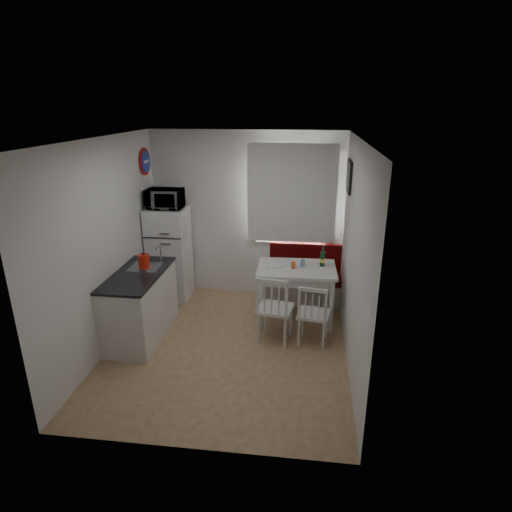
{
  "coord_description": "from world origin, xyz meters",
  "views": [
    {
      "loc": [
        0.96,
        -4.72,
        2.97
      ],
      "look_at": [
        0.3,
        0.5,
        1.08
      ],
      "focal_mm": 30.0,
      "sensor_mm": 36.0,
      "label": 1
    }
  ],
  "objects_px": {
    "chair_left": "(275,303)",
    "wine_bottle": "(323,256)",
    "dining_table": "(297,273)",
    "kettle": "(144,262)",
    "microwave": "(165,199)",
    "bench": "(307,283)",
    "kitchen_counter": "(140,304)",
    "fridge": "(170,253)",
    "chair_right": "(314,309)"
  },
  "relations": [
    {
      "from": "chair_left",
      "to": "fridge",
      "type": "relative_size",
      "value": 0.34
    },
    {
      "from": "bench",
      "to": "fridge",
      "type": "relative_size",
      "value": 0.86
    },
    {
      "from": "bench",
      "to": "dining_table",
      "type": "height_order",
      "value": "bench"
    },
    {
      "from": "dining_table",
      "to": "chair_right",
      "type": "height_order",
      "value": "chair_right"
    },
    {
      "from": "dining_table",
      "to": "chair_left",
      "type": "distance_m",
      "value": 0.73
    },
    {
      "from": "dining_table",
      "to": "microwave",
      "type": "bearing_deg",
      "value": 164.05
    },
    {
      "from": "kettle",
      "to": "chair_right",
      "type": "bearing_deg",
      "value": -2.6
    },
    {
      "from": "kitchen_counter",
      "to": "bench",
      "type": "xyz_separation_m",
      "value": [
        2.18,
        1.35,
        -0.16
      ]
    },
    {
      "from": "chair_right",
      "to": "bench",
      "type": "bearing_deg",
      "value": 103.37
    },
    {
      "from": "bench",
      "to": "dining_table",
      "type": "relative_size",
      "value": 1.14
    },
    {
      "from": "bench",
      "to": "fridge",
      "type": "height_order",
      "value": "fridge"
    },
    {
      "from": "chair_right",
      "to": "fridge",
      "type": "relative_size",
      "value": 0.3
    },
    {
      "from": "chair_left",
      "to": "wine_bottle",
      "type": "relative_size",
      "value": 1.73
    },
    {
      "from": "dining_table",
      "to": "microwave",
      "type": "height_order",
      "value": "microwave"
    },
    {
      "from": "microwave",
      "to": "kettle",
      "type": "xyz_separation_m",
      "value": [
        0.03,
        -1.07,
        -0.6
      ]
    },
    {
      "from": "dining_table",
      "to": "kettle",
      "type": "xyz_separation_m",
      "value": [
        -1.98,
        -0.55,
        0.29
      ]
    },
    {
      "from": "bench",
      "to": "kettle",
      "type": "xyz_separation_m",
      "value": [
        -2.13,
        -1.23,
        0.72
      ]
    },
    {
      "from": "bench",
      "to": "chair_right",
      "type": "relative_size",
      "value": 2.82
    },
    {
      "from": "wine_bottle",
      "to": "chair_right",
      "type": "bearing_deg",
      "value": -97.54
    },
    {
      "from": "chair_left",
      "to": "microwave",
      "type": "bearing_deg",
      "value": 155.88
    },
    {
      "from": "kitchen_counter",
      "to": "fridge",
      "type": "distance_m",
      "value": 1.28
    },
    {
      "from": "wine_bottle",
      "to": "dining_table",
      "type": "bearing_deg",
      "value": -164.05
    },
    {
      "from": "chair_left",
      "to": "kettle",
      "type": "xyz_separation_m",
      "value": [
        -1.73,
        0.11,
        0.44
      ]
    },
    {
      "from": "bench",
      "to": "chair_right",
      "type": "xyz_separation_m",
      "value": [
        0.1,
        -1.33,
        0.22
      ]
    },
    {
      "from": "kitchen_counter",
      "to": "chair_left",
      "type": "xyz_separation_m",
      "value": [
        1.78,
        0.02,
        0.12
      ]
    },
    {
      "from": "dining_table",
      "to": "chair_right",
      "type": "bearing_deg",
      "value": -70.8
    },
    {
      "from": "microwave",
      "to": "wine_bottle",
      "type": "distance_m",
      "value": 2.49
    },
    {
      "from": "kitchen_counter",
      "to": "chair_left",
      "type": "relative_size",
      "value": 2.64
    },
    {
      "from": "dining_table",
      "to": "bench",
      "type": "bearing_deg",
      "value": 75.65
    },
    {
      "from": "kitchen_counter",
      "to": "wine_bottle",
      "type": "relative_size",
      "value": 4.57
    },
    {
      "from": "chair_right",
      "to": "kettle",
      "type": "xyz_separation_m",
      "value": [
        -2.23,
        0.1,
        0.5
      ]
    },
    {
      "from": "microwave",
      "to": "wine_bottle",
      "type": "height_order",
      "value": "microwave"
    },
    {
      "from": "kitchen_counter",
      "to": "bench",
      "type": "relative_size",
      "value": 1.05
    },
    {
      "from": "microwave",
      "to": "wine_bottle",
      "type": "relative_size",
      "value": 1.83
    },
    {
      "from": "dining_table",
      "to": "chair_left",
      "type": "relative_size",
      "value": 2.21
    },
    {
      "from": "microwave",
      "to": "wine_bottle",
      "type": "bearing_deg",
      "value": -9.89
    },
    {
      "from": "fridge",
      "to": "microwave",
      "type": "distance_m",
      "value": 0.88
    },
    {
      "from": "kitchen_counter",
      "to": "chair_right",
      "type": "bearing_deg",
      "value": 0.67
    },
    {
      "from": "bench",
      "to": "fridge",
      "type": "bearing_deg",
      "value": -177.11
    },
    {
      "from": "chair_left",
      "to": "wine_bottle",
      "type": "height_order",
      "value": "wine_bottle"
    },
    {
      "from": "kitchen_counter",
      "to": "kettle",
      "type": "xyz_separation_m",
      "value": [
        0.05,
        0.13,
        0.56
      ]
    },
    {
      "from": "chair_left",
      "to": "chair_right",
      "type": "bearing_deg",
      "value": 10.81
    },
    {
      "from": "microwave",
      "to": "fridge",
      "type": "bearing_deg",
      "value": 90.0
    },
    {
      "from": "kettle",
      "to": "microwave",
      "type": "bearing_deg",
      "value": 91.61
    },
    {
      "from": "chair_left",
      "to": "chair_right",
      "type": "relative_size",
      "value": 1.12
    },
    {
      "from": "wine_bottle",
      "to": "kettle",
      "type": "bearing_deg",
      "value": -164.33
    },
    {
      "from": "chair_right",
      "to": "fridge",
      "type": "bearing_deg",
      "value": 160.81
    },
    {
      "from": "dining_table",
      "to": "fridge",
      "type": "height_order",
      "value": "fridge"
    },
    {
      "from": "dining_table",
      "to": "chair_left",
      "type": "height_order",
      "value": "chair_left"
    },
    {
      "from": "dining_table",
      "to": "chair_right",
      "type": "xyz_separation_m",
      "value": [
        0.25,
        -0.66,
        -0.21
      ]
    }
  ]
}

